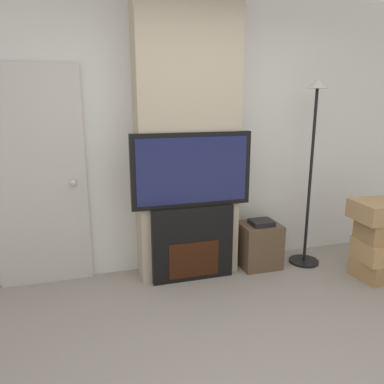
{
  "coord_description": "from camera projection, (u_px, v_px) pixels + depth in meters",
  "views": [
    {
      "loc": [
        -0.95,
        -1.56,
        1.71
      ],
      "look_at": [
        0.0,
        1.66,
        0.87
      ],
      "focal_mm": 35.0,
      "sensor_mm": 36.0,
      "label": 1
    }
  ],
  "objects": [
    {
      "name": "fireplace",
      "position": [
        192.0,
        243.0,
        3.58
      ],
      "size": [
        0.79,
        0.15,
        0.73
      ],
      "color": "black",
      "rests_on": "ground_plane"
    },
    {
      "name": "television",
      "position": [
        192.0,
        170.0,
        3.41
      ],
      "size": [
        1.13,
        0.07,
        0.69
      ],
      "color": "black",
      "rests_on": "fireplace"
    },
    {
      "name": "floor_lamp",
      "position": [
        312.0,
        155.0,
        3.73
      ],
      "size": [
        0.31,
        0.31,
        1.9
      ],
      "color": "black",
      "rests_on": "ground_plane"
    },
    {
      "name": "chimney_breast",
      "position": [
        187.0,
        138.0,
        3.5
      ],
      "size": [
        0.96,
        0.34,
        2.7
      ],
      "color": "tan",
      "rests_on": "ground_plane"
    },
    {
      "name": "entry_door",
      "position": [
        39.0,
        179.0,
        3.35
      ],
      "size": [
        0.82,
        0.09,
        2.0
      ],
      "color": "#BCB7AD",
      "rests_on": "ground_plane"
    },
    {
      "name": "box_stack",
      "position": [
        380.0,
        238.0,
        3.59
      ],
      "size": [
        0.52,
        0.45,
        0.77
      ],
      "color": "#A37A4C",
      "rests_on": "ground_plane"
    },
    {
      "name": "wall_back",
      "position": [
        181.0,
        136.0,
        3.69
      ],
      "size": [
        6.0,
        0.06,
        2.7
      ],
      "color": "silver",
      "rests_on": "ground_plane"
    },
    {
      "name": "media_stand",
      "position": [
        259.0,
        244.0,
        3.88
      ],
      "size": [
        0.4,
        0.36,
        0.51
      ],
      "color": "brown",
      "rests_on": "ground_plane"
    }
  ]
}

